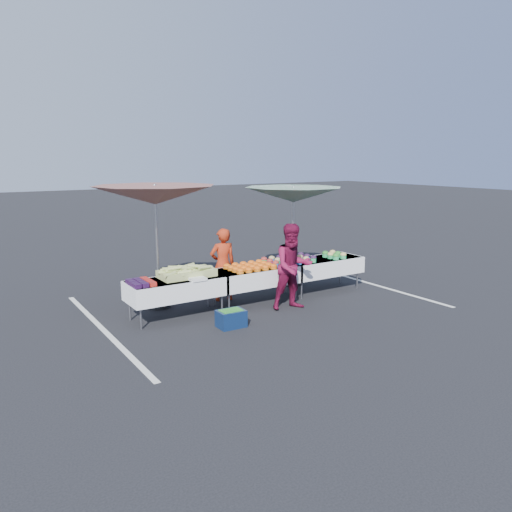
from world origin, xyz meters
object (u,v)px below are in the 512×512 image
table_right (322,266)px  storage_bin (231,318)px  table_left (176,288)px  vendor (223,265)px  umbrella_right (293,195)px  umbrella_left (155,196)px  table_center (256,276)px  customer (293,267)px

table_right → storage_bin: 3.22m
table_left → vendor: 1.44m
umbrella_right → umbrella_left: bearing=-180.0°
table_center → storage_bin: 1.66m
table_left → umbrella_left: (-0.04, 0.80, 1.68)m
table_left → umbrella_right: (3.35, 0.80, 1.55)m
customer → storage_bin: 1.78m
customer → storage_bin: customer is taller
table_center → umbrella_right: size_ratio=0.62×
table_center → storage_bin: bearing=-139.0°
vendor → table_center: bearing=138.9°
customer → umbrella_left: bearing=155.8°
customer → storage_bin: bearing=-158.8°
table_center → storage_bin: (-1.21, -1.05, -0.42)m
table_left → table_right: bearing=0.0°
table_center → umbrella_right: 2.34m
vendor → table_right: bearing=174.0°
table_center → umbrella_right: bearing=27.3°
table_center → customer: (0.40, -0.75, 0.28)m
table_right → storage_bin: (-3.01, -1.05, -0.42)m
table_center → customer: bearing=-62.2°
vendor → umbrella_left: 2.03m
table_right → customer: customer is taller
customer → storage_bin: (-1.61, -0.30, -0.70)m
vendor → table_left: bearing=30.2°
vendor → customer: customer is taller
table_right → storage_bin: size_ratio=3.76×
table_right → customer: 1.62m
customer → table_left: bearing=171.7°
umbrella_right → storage_bin: bearing=-146.2°
table_left → storage_bin: 1.28m
umbrella_left → table_left: bearing=-87.3°
table_right → umbrella_left: 4.09m
table_left → vendor: vendor is taller
table_right → umbrella_right: (-0.25, 0.80, 1.55)m
table_right → umbrella_right: size_ratio=0.62×
umbrella_left → umbrella_right: 3.39m
customer → table_right: bearing=38.6°
vendor → storage_bin: bearing=73.1°
storage_bin → vendor: bearing=67.0°
customer → storage_bin: size_ratio=3.50×
customer → umbrella_right: umbrella_right is taller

